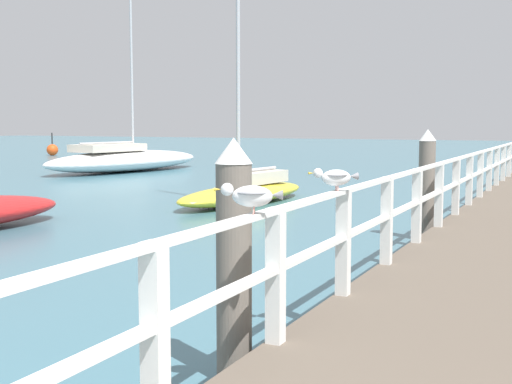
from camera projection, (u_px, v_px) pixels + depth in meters
The scene contains 8 objects.
pier_railing at pixel (470, 174), 13.58m from camera, with size 0.12×25.52×1.03m.
dock_piling_near at pixel (234, 260), 5.27m from camera, with size 0.29×0.29×1.92m.
dock_piling_far at pixel (426, 184), 11.69m from camera, with size 0.29×0.29×1.92m.
seagull_foreground at pixel (251, 195), 4.64m from camera, with size 0.46×0.24×0.21m.
seagull_background at pixel (335, 177), 6.20m from camera, with size 0.40×0.33×0.21m.
boat_3 at pixel (125, 160), 28.29m from camera, with size 3.74×8.66×8.69m.
boat_4 at pixel (245, 190), 17.20m from camera, with size 2.08×5.23×6.52m.
channel_buoy at pixel (52, 150), 41.94m from camera, with size 0.70×0.70×1.40m.
Camera 1 is at (0.71, -0.56, 2.03)m, focal length 47.48 mm.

